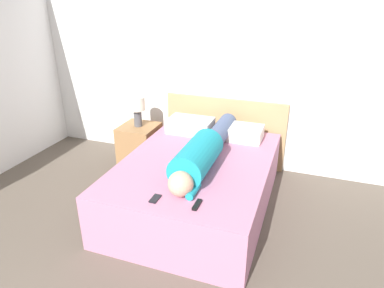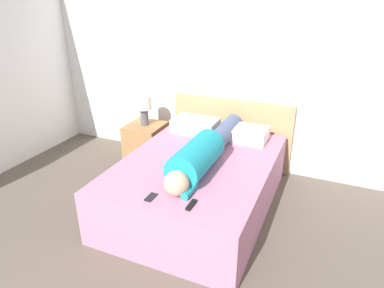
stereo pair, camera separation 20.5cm
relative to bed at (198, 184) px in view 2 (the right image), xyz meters
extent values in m
cube|color=white|center=(-0.09, 1.19, 1.02)|extent=(6.29, 0.06, 2.60)
cube|color=#B2708E|center=(0.00, 0.00, 0.00)|extent=(1.48, 2.05, 0.56)
cube|color=tan|center=(0.00, 1.12, 0.18)|extent=(1.60, 0.04, 0.91)
cube|color=olive|center=(-1.06, 0.71, 0.00)|extent=(0.47, 0.48, 0.55)
cylinder|color=#4C4C51|center=(-1.06, 0.71, 0.38)|extent=(0.10, 0.10, 0.22)
cylinder|color=beige|center=(-1.06, 0.71, 0.58)|extent=(0.21, 0.21, 0.18)
sphere|color=tan|center=(0.09, -0.68, 0.39)|extent=(0.22, 0.22, 0.22)
cylinder|color=teal|center=(0.09, -0.25, 0.44)|extent=(0.33, 0.72, 0.33)
cylinder|color=#47567A|center=(0.09, 0.54, 0.39)|extent=(0.21, 0.86, 0.21)
cylinder|color=teal|center=(0.18, -0.63, 0.31)|extent=(0.07, 0.22, 0.07)
cube|color=silver|center=(-0.34, 0.73, 0.36)|extent=(0.54, 0.35, 0.17)
cube|color=silver|center=(0.30, 0.73, 0.36)|extent=(0.52, 0.35, 0.15)
cube|color=black|center=(0.27, -0.79, 0.29)|extent=(0.04, 0.15, 0.02)
cube|color=black|center=(-0.09, -0.81, 0.29)|extent=(0.06, 0.13, 0.01)
camera|label=1|loc=(1.03, -3.02, 1.88)|focal=32.00mm
camera|label=2|loc=(1.22, -2.94, 1.88)|focal=32.00mm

